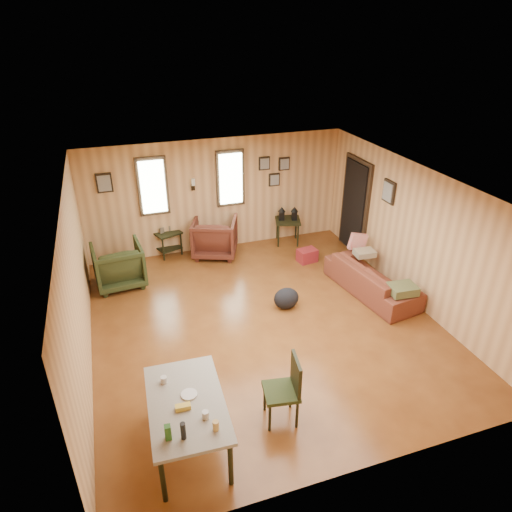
# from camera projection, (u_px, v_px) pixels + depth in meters

# --- Properties ---
(room) EXTENTS (5.54, 6.04, 2.44)m
(room) POSITION_uv_depth(u_px,v_px,m) (268.00, 249.00, 7.36)
(room) COLOR brown
(room) RESTS_ON ground
(sofa) EXTENTS (0.84, 2.01, 0.76)m
(sofa) POSITION_uv_depth(u_px,v_px,m) (372.00, 274.00, 8.29)
(sofa) COLOR brown
(sofa) RESTS_ON ground
(recliner_brown) EXTENTS (1.13, 1.10, 0.91)m
(recliner_brown) POSITION_uv_depth(u_px,v_px,m) (215.00, 235.00, 9.61)
(recliner_brown) COLOR #512318
(recliner_brown) RESTS_ON ground
(recliner_green) EXTENTS (0.95, 0.90, 0.90)m
(recliner_green) POSITION_uv_depth(u_px,v_px,m) (118.00, 263.00, 8.52)
(recliner_green) COLOR #283016
(recliner_green) RESTS_ON ground
(end_table) EXTENTS (0.64, 0.61, 0.65)m
(end_table) POSITION_uv_depth(u_px,v_px,m) (168.00, 239.00, 9.66)
(end_table) COLOR black
(end_table) RESTS_ON ground
(side_table) EXTENTS (0.67, 0.67, 0.86)m
(side_table) POSITION_uv_depth(u_px,v_px,m) (288.00, 218.00, 10.07)
(side_table) COLOR black
(side_table) RESTS_ON ground
(cooler) EXTENTS (0.42, 0.33, 0.27)m
(cooler) POSITION_uv_depth(u_px,v_px,m) (307.00, 255.00, 9.47)
(cooler) COLOR maroon
(cooler) RESTS_ON ground
(backpack) EXTENTS (0.52, 0.44, 0.38)m
(backpack) POSITION_uv_depth(u_px,v_px,m) (286.00, 298.00, 7.93)
(backpack) COLOR black
(backpack) RESTS_ON ground
(sofa_pillows) EXTENTS (0.54, 1.94, 0.40)m
(sofa_pillows) POSITION_uv_depth(u_px,v_px,m) (380.00, 267.00, 8.28)
(sofa_pillows) COLOR #4E532E
(sofa_pillows) RESTS_ON sofa
(dining_table) EXTENTS (0.91, 1.44, 0.92)m
(dining_table) POSITION_uv_depth(u_px,v_px,m) (187.00, 407.00, 5.11)
(dining_table) COLOR gray
(dining_table) RESTS_ON ground
(dining_chair) EXTENTS (0.48, 0.48, 0.93)m
(dining_chair) POSITION_uv_depth(u_px,v_px,m) (287.00, 387.00, 5.58)
(dining_chair) COLOR #283016
(dining_chair) RESTS_ON ground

